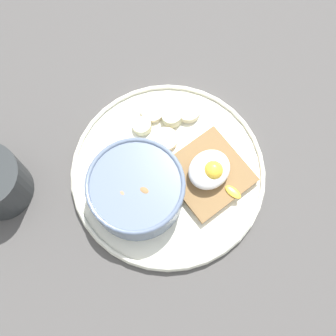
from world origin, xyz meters
The scene contains 10 objects.
ground_plane centered at (0.00, 0.00, 1.00)cm, with size 120.00×120.00×2.00cm, color #4A4746.
plate centered at (0.00, 0.00, 2.80)cm, with size 26.95×26.95×1.60cm.
oatmeal_bowl centered at (5.23, -0.61, 5.88)cm, with size 12.75×12.75×5.54cm.
toast_slice centered at (-3.55, 4.18, 3.73)cm, with size 11.15×11.15×1.31cm.
poached_egg centered at (-3.56, 4.32, 5.81)cm, with size 5.96×8.07×3.56cm.
banana_slice_front centered at (-6.04, -5.24, 3.81)cm, with size 3.52×3.65×1.84cm.
banana_slice_left centered at (-3.18, -3.52, 3.55)cm, with size 4.69×4.69×1.22cm.
banana_slice_back centered at (-2.15, -7.33, 3.61)cm, with size 2.84×2.95×1.40cm.
banana_slice_right centered at (-4.81, -7.94, 3.49)cm, with size 4.62×4.61×1.05cm.
banana_slice_inner centered at (-8.45, -4.36, 3.59)cm, with size 4.39×4.43×1.31cm.
Camera 1 is at (13.71, 13.71, 64.62)cm, focal length 50.00 mm.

